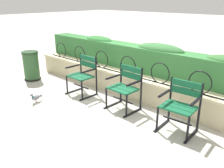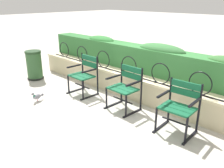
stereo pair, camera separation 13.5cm
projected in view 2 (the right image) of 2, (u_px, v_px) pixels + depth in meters
ground_plane at (108, 112)px, 4.60m from camera, size 60.00×60.00×0.00m
stone_wall at (138, 87)px, 5.11m from camera, size 6.59×0.41×0.52m
iron_arch_fence at (130, 67)px, 5.02m from camera, size 6.07×0.02×0.42m
hedge_row at (151, 59)px, 5.16m from camera, size 6.46×0.45×0.68m
park_chair_left at (84, 74)px, 5.33m from camera, size 0.58×0.53×0.89m
park_chair_centre at (126, 87)px, 4.59m from camera, size 0.58×0.54×0.86m
park_chair_right at (180, 106)px, 3.78m from camera, size 0.59×0.55×0.84m
pigeon_near_chairs at (37, 96)px, 5.03m from camera, size 0.13×0.29×0.22m
trash_bin at (34, 66)px, 6.34m from camera, size 0.44×0.44×0.78m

